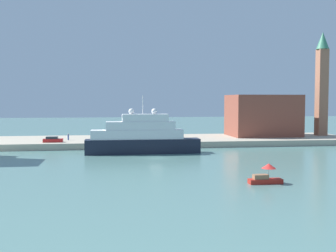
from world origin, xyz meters
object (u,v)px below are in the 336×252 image
at_px(harbor_building, 263,115).
at_px(mooring_bollard, 139,141).
at_px(small_motorboat, 266,176).
at_px(bell_tower, 322,80).
at_px(parked_car, 53,140).
at_px(person_figure, 68,137).
at_px(large_yacht, 141,138).

relative_size(harbor_building, mooring_bollard, 24.40).
relative_size(small_motorboat, bell_tower, 0.16).
distance_m(parked_car, mooring_bollard, 20.35).
bearing_deg(harbor_building, person_figure, -174.33).
relative_size(large_yacht, parked_car, 5.36).
bearing_deg(parked_car, small_motorboat, -53.63).
distance_m(harbor_building, mooring_bollard, 37.99).
bearing_deg(bell_tower, mooring_bollard, -167.18).
bearing_deg(person_figure, large_yacht, -45.03).
bearing_deg(bell_tower, harbor_building, 177.17).
distance_m(parked_car, person_figure, 5.80).
height_order(small_motorboat, parked_car, parked_car).
relative_size(bell_tower, person_figure, 17.72).
distance_m(large_yacht, mooring_bollard, 9.52).
relative_size(person_figure, mooring_bollard, 2.17).
bearing_deg(harbor_building, bell_tower, -2.83).
relative_size(harbor_building, parked_car, 4.02).
distance_m(harbor_building, person_figure, 52.96).
bearing_deg(mooring_bollard, parked_car, 172.59).
bearing_deg(small_motorboat, parked_car, 126.37).
bearing_deg(parked_car, mooring_bollard, -7.41).
relative_size(large_yacht, bell_tower, 0.85).
height_order(bell_tower, mooring_bollard, bell_tower).
bearing_deg(mooring_bollard, person_figure, 156.22).
bearing_deg(large_yacht, parked_car, 149.00).
xyz_separation_m(harbor_building, mooring_bollard, (-35.40, -12.73, -5.31)).
relative_size(bell_tower, parked_car, 6.33).
bearing_deg(bell_tower, parked_car, -172.70).
bearing_deg(harbor_building, parked_car, -169.69).
distance_m(harbor_building, parked_car, 56.72).
distance_m(large_yacht, small_motorboat, 37.53).
xyz_separation_m(parked_car, person_figure, (3.10, 4.90, 0.18)).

